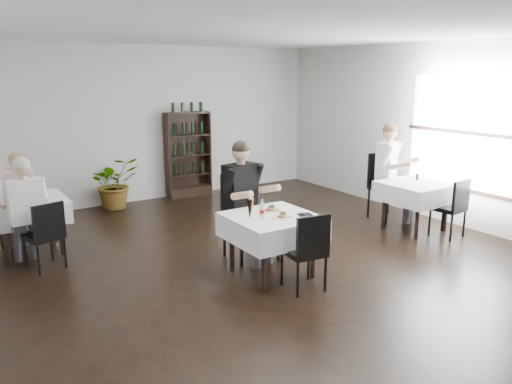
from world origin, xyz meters
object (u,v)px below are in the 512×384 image
Objects in this scene: main_table at (272,227)px; potted_tree at (115,183)px; diner_main at (245,192)px; wine_shelf at (188,155)px.

potted_tree is at bearing 99.07° from main_table.
main_table is at bearing -80.93° from potted_tree.
main_table is 0.70m from diner_main.
diner_main reaches higher than main_table.
potted_tree is 3.66m from diner_main.
wine_shelf is 4.41m from main_table.
main_table is 1.06× the size of potted_tree.
wine_shelf reaches higher than diner_main.
main_table is at bearing -89.50° from diner_main.
diner_main reaches higher than potted_tree.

